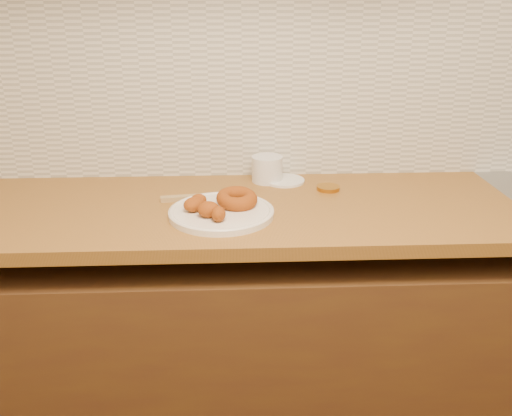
% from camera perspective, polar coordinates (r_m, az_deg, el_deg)
% --- Properties ---
extents(wall_back, '(4.00, 0.02, 2.70)m').
position_cam_1_polar(wall_back, '(1.90, 9.14, 16.80)').
color(wall_back, tan).
rests_on(wall_back, ground).
extents(base_cabinet, '(3.60, 0.60, 0.77)m').
position_cam_1_polar(base_cabinet, '(1.95, 9.24, -13.66)').
color(base_cabinet, '#523315').
rests_on(base_cabinet, floor).
extents(butcher_block, '(2.30, 0.62, 0.04)m').
position_cam_1_polar(butcher_block, '(1.69, -11.80, -0.42)').
color(butcher_block, '#905D28').
rests_on(butcher_block, base_cabinet).
extents(backsplash, '(3.60, 0.02, 0.60)m').
position_cam_1_polar(backsplash, '(1.91, 8.94, 12.28)').
color(backsplash, beige).
rests_on(backsplash, wall_back).
extents(donut_plate, '(0.31, 0.31, 0.02)m').
position_cam_1_polar(donut_plate, '(1.58, -3.67, -0.51)').
color(donut_plate, white).
rests_on(donut_plate, butcher_block).
extents(ring_donut, '(0.17, 0.17, 0.06)m').
position_cam_1_polar(ring_donut, '(1.60, -2.05, 1.00)').
color(ring_donut, '#97410B').
rests_on(ring_donut, donut_plate).
extents(fried_dough_chunks, '(0.14, 0.17, 0.05)m').
position_cam_1_polar(fried_dough_chunks, '(1.54, -5.50, 0.10)').
color(fried_dough_chunks, '#97410B').
rests_on(fried_dough_chunks, donut_plate).
extents(plastic_tub, '(0.11, 0.11, 0.09)m').
position_cam_1_polar(plastic_tub, '(1.86, 1.18, 4.13)').
color(plastic_tub, silver).
rests_on(plastic_tub, butcher_block).
extents(tub_lid, '(0.18, 0.18, 0.01)m').
position_cam_1_polar(tub_lid, '(1.86, 2.99, 2.91)').
color(tub_lid, white).
rests_on(tub_lid, butcher_block).
extents(brass_jar_lid, '(0.09, 0.09, 0.01)m').
position_cam_1_polar(brass_jar_lid, '(1.80, 7.61, 2.10)').
color(brass_jar_lid, '#B57A1E').
rests_on(brass_jar_lid, butcher_block).
extents(wooden_utensil, '(0.20, 0.05, 0.02)m').
position_cam_1_polar(wooden_utensil, '(1.71, -6.71, 1.11)').
color(wooden_utensil, '#A38551').
rests_on(wooden_utensil, butcher_block).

